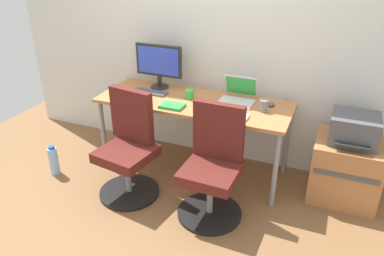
{
  "coord_description": "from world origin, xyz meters",
  "views": [
    {
      "loc": [
        1.21,
        -2.99,
        2.08
      ],
      "look_at": [
        0.0,
        -0.05,
        0.48
      ],
      "focal_mm": 35.41,
      "sensor_mm": 36.0,
      "label": 1
    }
  ],
  "objects_px": {
    "water_bottle_on_floor": "(54,161)",
    "office_chair_left": "(129,150)",
    "office_chair_right": "(213,168)",
    "desktop_monitor": "(159,63)",
    "coffee_mug": "(190,94)",
    "printer": "(354,129)",
    "open_laptop": "(238,96)",
    "side_cabinet": "(346,169)"
  },
  "relations": [
    {
      "from": "water_bottle_on_floor",
      "to": "side_cabinet",
      "type": "bearing_deg",
      "value": 14.91
    },
    {
      "from": "printer",
      "to": "water_bottle_on_floor",
      "type": "relative_size",
      "value": 1.29
    },
    {
      "from": "open_laptop",
      "to": "coffee_mug",
      "type": "distance_m",
      "value": 0.45
    },
    {
      "from": "side_cabinet",
      "to": "water_bottle_on_floor",
      "type": "height_order",
      "value": "side_cabinet"
    },
    {
      "from": "open_laptop",
      "to": "office_chair_left",
      "type": "bearing_deg",
      "value": -138.36
    },
    {
      "from": "open_laptop",
      "to": "desktop_monitor",
      "type": "bearing_deg",
      "value": 176.86
    },
    {
      "from": "open_laptop",
      "to": "coffee_mug",
      "type": "bearing_deg",
      "value": -164.72
    },
    {
      "from": "office_chair_right",
      "to": "open_laptop",
      "type": "height_order",
      "value": "open_laptop"
    },
    {
      "from": "office_chair_left",
      "to": "printer",
      "type": "height_order",
      "value": "office_chair_left"
    },
    {
      "from": "water_bottle_on_floor",
      "to": "open_laptop",
      "type": "xyz_separation_m",
      "value": [
        1.6,
        0.74,
        0.65
      ]
    },
    {
      "from": "office_chair_left",
      "to": "open_laptop",
      "type": "relative_size",
      "value": 3.03
    },
    {
      "from": "printer",
      "to": "desktop_monitor",
      "type": "distance_m",
      "value": 1.87
    },
    {
      "from": "office_chair_right",
      "to": "desktop_monitor",
      "type": "relative_size",
      "value": 1.96
    },
    {
      "from": "office_chair_left",
      "to": "coffee_mug",
      "type": "xyz_separation_m",
      "value": [
        0.34,
        0.57,
        0.37
      ]
    },
    {
      "from": "office_chair_right",
      "to": "open_laptop",
      "type": "relative_size",
      "value": 3.03
    },
    {
      "from": "office_chair_right",
      "to": "open_laptop",
      "type": "xyz_separation_m",
      "value": [
        -0.01,
        0.69,
        0.37
      ]
    },
    {
      "from": "office_chair_left",
      "to": "water_bottle_on_floor",
      "type": "height_order",
      "value": "office_chair_left"
    },
    {
      "from": "printer",
      "to": "open_laptop",
      "type": "relative_size",
      "value": 1.29
    },
    {
      "from": "water_bottle_on_floor",
      "to": "open_laptop",
      "type": "height_order",
      "value": "open_laptop"
    },
    {
      "from": "office_chair_right",
      "to": "water_bottle_on_floor",
      "type": "distance_m",
      "value": 1.64
    },
    {
      "from": "water_bottle_on_floor",
      "to": "office_chair_left",
      "type": "bearing_deg",
      "value": 3.97
    },
    {
      "from": "desktop_monitor",
      "to": "side_cabinet",
      "type": "bearing_deg",
      "value": -2.88
    },
    {
      "from": "desktop_monitor",
      "to": "coffee_mug",
      "type": "height_order",
      "value": "desktop_monitor"
    },
    {
      "from": "water_bottle_on_floor",
      "to": "printer",
      "type": "bearing_deg",
      "value": 14.89
    },
    {
      "from": "side_cabinet",
      "to": "desktop_monitor",
      "type": "height_order",
      "value": "desktop_monitor"
    },
    {
      "from": "office_chair_right",
      "to": "coffee_mug",
      "type": "xyz_separation_m",
      "value": [
        -0.44,
        0.57,
        0.37
      ]
    },
    {
      "from": "printer",
      "to": "open_laptop",
      "type": "distance_m",
      "value": 1.02
    },
    {
      "from": "office_chair_right",
      "to": "water_bottle_on_floor",
      "type": "relative_size",
      "value": 3.03
    },
    {
      "from": "side_cabinet",
      "to": "desktop_monitor",
      "type": "bearing_deg",
      "value": 177.12
    },
    {
      "from": "office_chair_left",
      "to": "desktop_monitor",
      "type": "relative_size",
      "value": 1.96
    },
    {
      "from": "printer",
      "to": "water_bottle_on_floor",
      "type": "height_order",
      "value": "printer"
    },
    {
      "from": "printer",
      "to": "coffee_mug",
      "type": "distance_m",
      "value": 1.45
    },
    {
      "from": "water_bottle_on_floor",
      "to": "coffee_mug",
      "type": "bearing_deg",
      "value": 28.12
    },
    {
      "from": "side_cabinet",
      "to": "office_chair_left",
      "type": "bearing_deg",
      "value": -160.3
    },
    {
      "from": "office_chair_left",
      "to": "desktop_monitor",
      "type": "height_order",
      "value": "desktop_monitor"
    },
    {
      "from": "side_cabinet",
      "to": "printer",
      "type": "xyz_separation_m",
      "value": [
        0.0,
        -0.0,
        0.4
      ]
    },
    {
      "from": "desktop_monitor",
      "to": "open_laptop",
      "type": "height_order",
      "value": "desktop_monitor"
    },
    {
      "from": "office_chair_left",
      "to": "coffee_mug",
      "type": "bearing_deg",
      "value": 59.04
    },
    {
      "from": "printer",
      "to": "coffee_mug",
      "type": "height_order",
      "value": "coffee_mug"
    },
    {
      "from": "side_cabinet",
      "to": "coffee_mug",
      "type": "distance_m",
      "value": 1.53
    },
    {
      "from": "office_chair_left",
      "to": "water_bottle_on_floor",
      "type": "distance_m",
      "value": 0.88
    },
    {
      "from": "printer",
      "to": "open_laptop",
      "type": "xyz_separation_m",
      "value": [
        -1.01,
        0.05,
        0.12
      ]
    }
  ]
}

